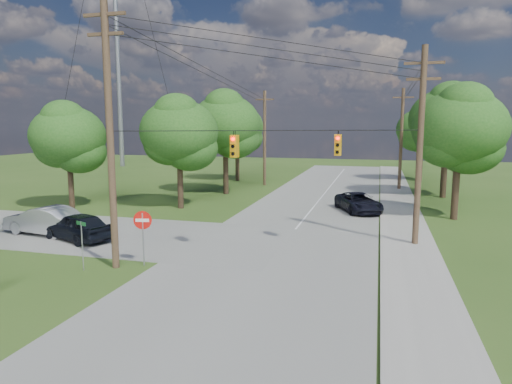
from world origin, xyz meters
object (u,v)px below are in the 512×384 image
(car_cross_dark, at_px, (78,226))
(car_main_north, at_px, (358,202))
(pole_north_w, at_px, (265,137))
(car_cross_silver, at_px, (45,220))
(pole_sw, at_px, (110,130))
(pole_ne, at_px, (420,144))
(do_not_enter_sign, at_px, (143,226))
(pole_north_e, at_px, (401,138))

(car_cross_dark, xyz_separation_m, car_main_north, (14.87, 12.81, -0.09))
(pole_north_w, xyz_separation_m, car_cross_silver, (-7.18, -25.08, -4.26))
(pole_sw, bearing_deg, pole_ne, 29.38)
(do_not_enter_sign, bearing_deg, pole_north_e, 53.99)
(pole_sw, xyz_separation_m, do_not_enter_sign, (1.10, 0.60, -4.36))
(pole_north_e, relative_size, car_cross_silver, 1.97)
(pole_sw, height_order, pole_north_w, pole_sw)
(pole_ne, relative_size, pole_north_w, 1.05)
(car_cross_dark, relative_size, do_not_enter_sign, 1.80)
(pole_north_w, relative_size, do_not_enter_sign, 3.88)
(car_main_north, bearing_deg, car_cross_dark, -163.05)
(pole_sw, xyz_separation_m, pole_north_e, (13.50, 29.60, -1.10))
(pole_north_e, height_order, car_main_north, pole_north_e)
(pole_sw, relative_size, pole_ne, 1.14)
(car_main_north, distance_m, do_not_enter_sign, 18.39)
(car_main_north, bearing_deg, pole_north_w, 105.11)
(do_not_enter_sign, bearing_deg, pole_ne, 16.60)
(car_cross_silver, distance_m, car_main_north, 21.41)
(pole_north_e, relative_size, car_cross_dark, 2.15)
(pole_sw, height_order, do_not_enter_sign, pole_sw)
(car_cross_dark, bearing_deg, pole_ne, 122.64)
(car_cross_silver, relative_size, car_main_north, 1.00)
(do_not_enter_sign, bearing_deg, car_cross_silver, 142.84)
(car_cross_dark, height_order, car_cross_silver, car_cross_silver)
(pole_ne, bearing_deg, car_cross_silver, -171.69)
(pole_ne, xyz_separation_m, car_cross_silver, (-21.08, -3.08, -4.60))
(pole_north_w, distance_m, car_cross_silver, 26.43)
(car_cross_dark, bearing_deg, pole_north_e, 165.54)
(car_main_north, height_order, do_not_enter_sign, do_not_enter_sign)
(car_main_north, bearing_deg, pole_sw, -145.13)
(pole_sw, bearing_deg, car_main_north, 58.67)
(car_cross_silver, relative_size, do_not_enter_sign, 1.97)
(pole_north_e, height_order, pole_north_w, same)
(pole_ne, distance_m, car_main_north, 10.71)
(pole_north_e, distance_m, do_not_enter_sign, 31.71)
(pole_ne, bearing_deg, pole_north_e, 90.00)
(pole_sw, xyz_separation_m, car_cross_dark, (-4.77, 3.78, -5.40))
(pole_north_w, distance_m, car_main_north, 17.29)
(pole_ne, xyz_separation_m, pole_north_w, (-13.90, 22.00, -0.34))
(pole_sw, bearing_deg, pole_north_w, 90.77)
(pole_north_w, relative_size, car_main_north, 1.98)
(pole_ne, height_order, pole_north_e, pole_ne)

